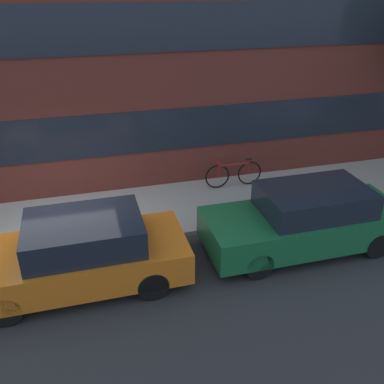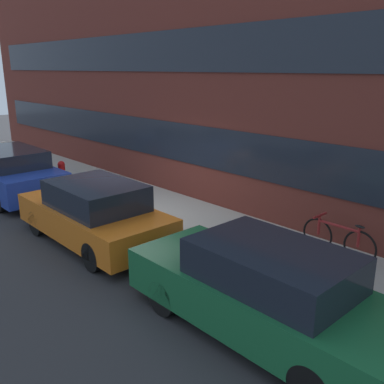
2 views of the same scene
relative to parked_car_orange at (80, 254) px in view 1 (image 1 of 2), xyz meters
The scene contains 6 objects.
ground_plane 1.31m from the parked_car_orange, 111.00° to the left, with size 56.00×56.00×0.00m, color #2B2B2D.
sidewalk_strip 2.44m from the parked_car_orange, 99.83° to the left, with size 28.00×2.55×0.11m.
rowhouse_facade 5.11m from the parked_car_orange, 95.69° to the left, with size 28.00×1.02×7.54m.
parked_car_orange is the anchor object (origin of this frame).
parked_car_green 4.61m from the parked_car_orange, ahead, with size 4.22×1.62×1.39m.
bicycle 5.09m from the parked_car_orange, 36.09° to the left, with size 1.58×0.44×0.77m.
Camera 1 is at (0.67, -7.84, 5.24)m, focal length 40.00 mm.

